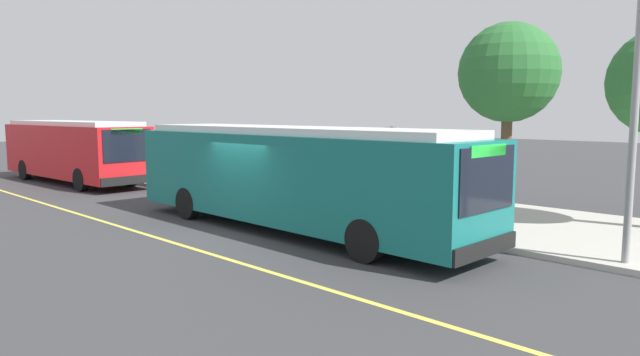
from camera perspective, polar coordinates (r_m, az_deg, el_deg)
The scene contains 11 objects.
ground_plane at distance 16.15m, azimuth -7.43°, elevation -5.38°, with size 120.00×120.00×0.00m, color #38383A.
sidewalk_curb at distance 20.32m, azimuth 6.03°, elevation -2.68°, with size 44.00×6.40×0.15m, color #B7B2A8.
lane_stripe_center at distance 14.93m, azimuth -14.13°, elevation -6.50°, with size 36.00×0.14×0.01m, color #E0D64C.
transit_bus_main at distance 15.93m, azimuth -2.86°, elevation 0.39°, with size 12.20×2.73×2.95m.
transit_bus_second at distance 29.38m, azimuth -23.61°, elevation 2.69°, with size 10.32×2.94×2.95m.
bus_shelter at distance 20.54m, azimuth 4.62°, elevation 2.62°, with size 2.90×1.60×2.48m.
waiting_bench at distance 20.51m, azimuth 4.46°, elevation -1.00°, with size 1.60×0.48×0.95m.
route_sign_post at distance 16.45m, azimuth 7.21°, elevation 1.73°, with size 0.44×0.08×2.80m.
pedestrian_commuter at distance 17.84m, azimuth 10.33°, elevation -0.66°, with size 0.24×0.40×1.69m.
street_tree_near_shelter at distance 20.28m, azimuth 18.53°, elevation 9.99°, with size 3.34×3.34×6.21m.
utility_pole at distance 13.48m, azimuth 29.21°, elevation 5.82°, with size 0.16×0.16×6.40m, color gray.
Camera 1 is at (12.48, -9.70, 3.34)m, focal length 31.66 mm.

